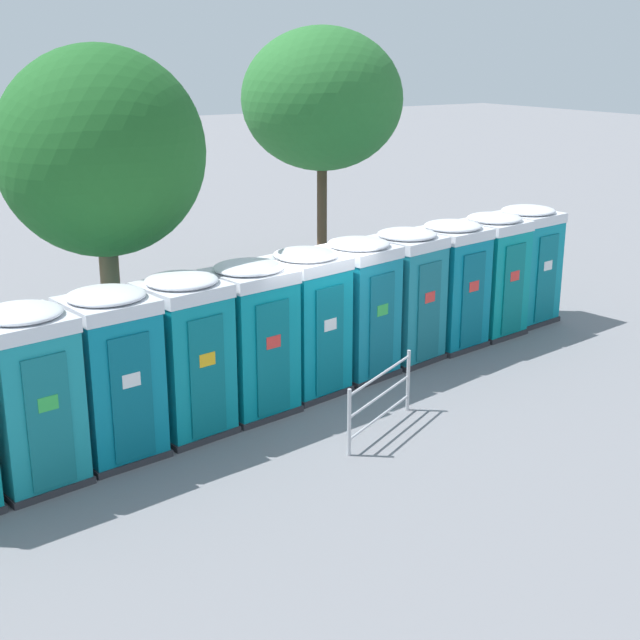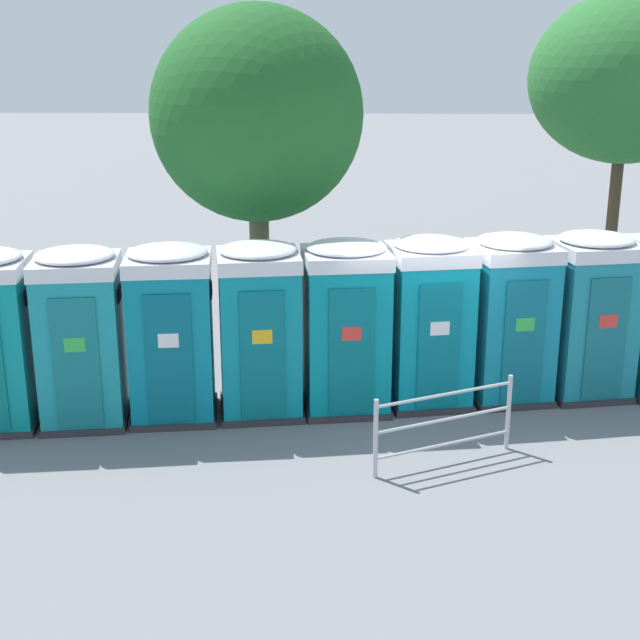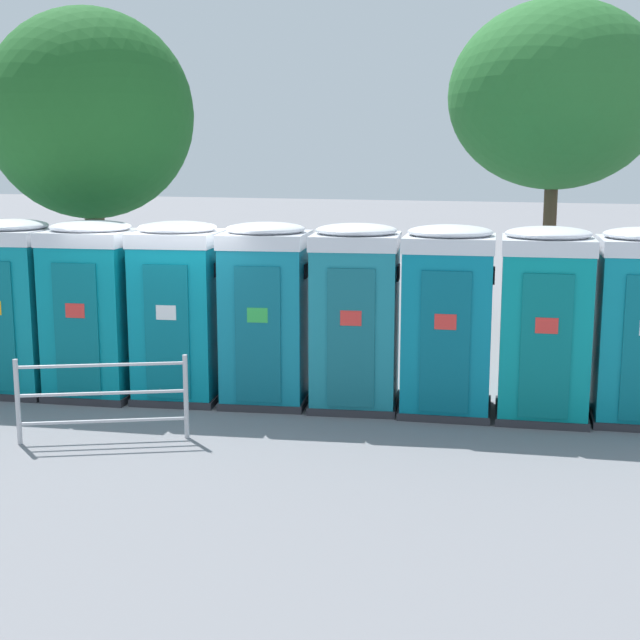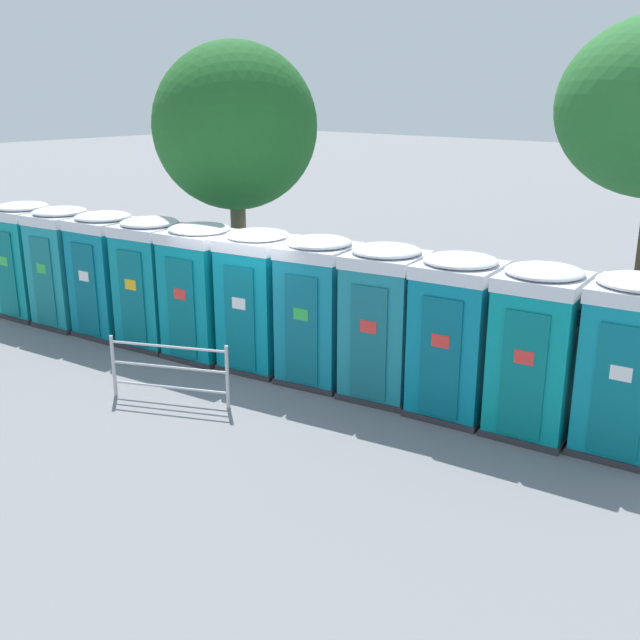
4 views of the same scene
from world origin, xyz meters
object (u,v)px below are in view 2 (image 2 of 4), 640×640
(portapotty_1, at_px, (81,336))
(street_tree_1, at_px, (257,116))
(portapotty_4, at_px, (346,326))
(event_barrier, at_px, (444,422))
(portapotty_2, at_px, (171,332))
(portapotty_5, at_px, (429,321))
(portapotty_7, at_px, (590,314))
(portapotty_6, at_px, (510,317))
(street_tree_0, at_px, (626,79))
(portapotty_3, at_px, (260,329))

(portapotty_1, bearing_deg, street_tree_1, 52.32)
(portapotty_4, height_order, event_barrier, portapotty_4)
(portapotty_2, distance_m, portapotty_5, 3.77)
(portapotty_7, bearing_deg, event_barrier, -134.25)
(portapotty_4, relative_size, event_barrier, 1.37)
(portapotty_5, xyz_separation_m, portapotty_6, (1.24, 0.21, 0.00))
(portapotty_1, xyz_separation_m, portapotty_5, (4.96, 0.86, -0.00))
(street_tree_0, bearing_deg, portapotty_7, -108.61)
(portapotty_4, distance_m, portapotty_6, 2.52)
(portapotty_3, xyz_separation_m, portapotty_4, (1.25, 0.18, -0.00))
(event_barrier, bearing_deg, portapotty_3, 146.86)
(street_tree_1, relative_size, event_barrier, 3.16)
(portapotty_3, bearing_deg, portapotty_1, -170.60)
(portapotty_2, relative_size, portapotty_4, 1.00)
(portapotty_5, relative_size, street_tree_0, 0.40)
(portapotty_6, xyz_separation_m, event_barrier, (-1.20, -2.31, -0.72))
(portapotty_5, height_order, event_barrier, portapotty_5)
(portapotty_1, relative_size, portapotty_7, 1.00)
(street_tree_1, distance_m, event_barrier, 6.11)
(street_tree_0, xyz_separation_m, street_tree_1, (-7.21, -4.37, -0.44))
(portapotty_3, height_order, portapotty_5, same)
(portapotty_5, xyz_separation_m, portapotty_7, (2.48, 0.41, -0.00))
(portapotty_1, bearing_deg, street_tree_0, 37.63)
(event_barrier, bearing_deg, portapotty_7, 45.75)
(portapotty_5, height_order, street_tree_0, street_tree_0)
(portapotty_1, height_order, street_tree_1, street_tree_1)
(portapotty_5, relative_size, portapotty_6, 1.00)
(portapotty_5, bearing_deg, portapotty_7, 9.41)
(portapotty_1, xyz_separation_m, street_tree_1, (2.26, 2.93, 2.82))
(portapotty_1, relative_size, portapotty_3, 1.00)
(portapotty_3, bearing_deg, event_barrier, -33.14)
(portapotty_3, distance_m, portapotty_6, 3.77)
(portapotty_6, bearing_deg, portapotty_7, 8.99)
(portapotty_5, distance_m, street_tree_0, 8.52)
(portapotty_2, height_order, portapotty_7, same)
(portapotty_2, bearing_deg, portapotty_1, -170.14)
(portapotty_5, xyz_separation_m, event_barrier, (0.04, -2.09, -0.72))
(portapotty_2, bearing_deg, event_barrier, -21.07)
(portapotty_4, bearing_deg, street_tree_0, 49.45)
(portapotty_3, relative_size, portapotty_4, 1.00)
(portapotty_4, bearing_deg, portapotty_6, 11.09)
(street_tree_1, bearing_deg, portapotty_4, -57.97)
(portapotty_4, xyz_separation_m, event_barrier, (1.27, -1.82, -0.72))
(event_barrier, bearing_deg, street_tree_1, 123.33)
(portapotty_5, relative_size, portapotty_7, 1.00)
(portapotty_7, bearing_deg, portapotty_5, -170.59)
(portapotty_3, bearing_deg, street_tree_0, 44.59)
(street_tree_0, bearing_deg, portapotty_2, -139.28)
(portapotty_2, distance_m, portapotty_7, 6.29)
(portapotty_2, distance_m, street_tree_1, 4.05)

